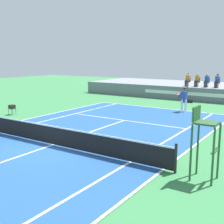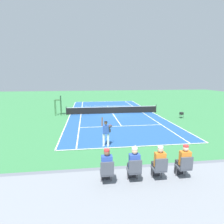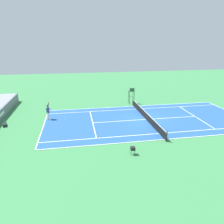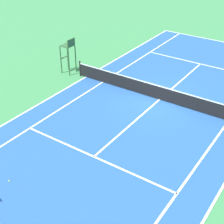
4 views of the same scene
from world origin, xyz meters
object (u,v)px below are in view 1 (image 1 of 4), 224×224
at_px(tennis_ball, 173,115).
at_px(equipment_bag, 188,101).
at_px(ball_hopper, 12,107).
at_px(spectator_seated_0, 188,80).
at_px(spectator_seated_2, 207,81).
at_px(spectator_seated_1, 197,80).
at_px(umpire_chair, 204,134).
at_px(tennis_player, 184,99).
at_px(spectator_seated_3, 217,81).

relative_size(tennis_ball, equipment_bag, 0.07).
bearing_deg(ball_hopper, equipment_bag, 55.68).
relative_size(spectator_seated_0, spectator_seated_2, 1.00).
height_order(equipment_bag, ball_hopper, ball_hopper).
height_order(spectator_seated_1, equipment_bag, spectator_seated_1).
bearing_deg(spectator_seated_2, ball_hopper, -123.19).
height_order(spectator_seated_1, ball_hopper, spectator_seated_1).
xyz_separation_m(spectator_seated_0, tennis_ball, (1.99, -8.51, -1.84)).
bearing_deg(umpire_chair, tennis_player, 112.68).
relative_size(spectator_seated_3, tennis_ball, 18.60).
xyz_separation_m(spectator_seated_0, tennis_player, (2.09, -6.66, -0.88)).
xyz_separation_m(spectator_seated_0, umpire_chair, (6.90, -18.16, -0.32)).
height_order(spectator_seated_3, ball_hopper, spectator_seated_3).
relative_size(spectator_seated_1, umpire_chair, 0.52).
height_order(spectator_seated_3, equipment_bag, spectator_seated_3).
bearing_deg(spectator_seated_1, spectator_seated_2, 0.00).
height_order(umpire_chair, ball_hopper, umpire_chair).
bearing_deg(umpire_chair, ball_hopper, 165.55).
bearing_deg(tennis_player, spectator_seated_1, 100.00).
bearing_deg(ball_hopper, umpire_chair, -14.45).
relative_size(spectator_seated_0, spectator_seated_3, 1.00).
bearing_deg(tennis_player, spectator_seated_0, 107.42).
xyz_separation_m(tennis_player, tennis_ball, (-0.10, -1.85, -0.96)).
height_order(spectator_seated_0, spectator_seated_2, same).
distance_m(spectator_seated_0, ball_hopper, 16.36).
xyz_separation_m(spectator_seated_0, spectator_seated_2, (1.81, 0.00, 0.00)).
xyz_separation_m(spectator_seated_1, ball_hopper, (-8.53, -14.42, -1.30)).
bearing_deg(spectator_seated_0, spectator_seated_1, 0.00).
bearing_deg(spectator_seated_0, tennis_player, -72.58).
relative_size(spectator_seated_0, tennis_player, 0.61).
height_order(spectator_seated_3, tennis_ball, spectator_seated_3).
height_order(spectator_seated_0, tennis_ball, spectator_seated_0).
relative_size(spectator_seated_1, spectator_seated_2, 1.00).
distance_m(spectator_seated_0, spectator_seated_2, 1.81).
bearing_deg(tennis_ball, spectator_seated_1, 97.17).
bearing_deg(spectator_seated_0, spectator_seated_3, 0.00).
distance_m(spectator_seated_1, tennis_player, 6.81).
height_order(spectator_seated_1, tennis_player, spectator_seated_1).
bearing_deg(spectator_seated_2, umpire_chair, -74.36).
height_order(umpire_chair, equipment_bag, umpire_chair).
bearing_deg(tennis_player, ball_hopper, -141.35).
height_order(tennis_ball, ball_hopper, ball_hopper).
bearing_deg(spectator_seated_2, equipment_bag, -115.78).
bearing_deg(ball_hopper, tennis_player, 38.65).
bearing_deg(spectator_seated_1, ball_hopper, -120.62).
relative_size(spectator_seated_2, spectator_seated_3, 1.00).
height_order(spectator_seated_2, ball_hopper, spectator_seated_2).
bearing_deg(spectator_seated_2, spectator_seated_0, 180.00).
bearing_deg(equipment_bag, ball_hopper, -124.32).
distance_m(spectator_seated_3, equipment_bag, 3.30).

